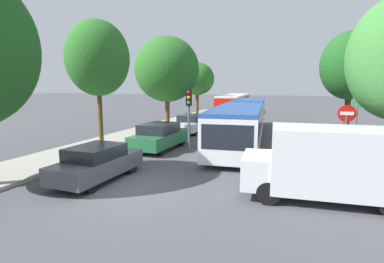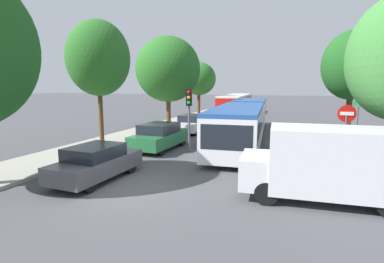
% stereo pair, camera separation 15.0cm
% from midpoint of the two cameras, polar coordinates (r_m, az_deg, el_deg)
% --- Properties ---
extents(ground_plane, '(200.00, 200.00, 0.00)m').
position_cam_midpoint_polar(ground_plane, '(10.84, -12.05, -10.77)').
color(ground_plane, '#47474C').
extents(kerb_strip_left, '(3.20, 37.23, 0.14)m').
position_cam_midpoint_polar(kerb_strip_left, '(25.15, -6.91, 0.71)').
color(kerb_strip_left, '#9E998E').
rests_on(kerb_strip_left, ground).
extents(articulated_bus, '(3.91, 16.48, 2.42)m').
position_cam_midpoint_polar(articulated_bus, '(20.25, 9.56, 2.48)').
color(articulated_bus, silver).
rests_on(articulated_bus, ground).
extents(city_bus_rear, '(3.08, 11.45, 2.44)m').
position_cam_midpoint_polar(city_bus_rear, '(36.72, 7.89, 5.35)').
color(city_bus_rear, red).
rests_on(city_bus_rear, ground).
extents(queued_car_graphite, '(1.78, 3.93, 1.35)m').
position_cam_midpoint_polar(queued_car_graphite, '(12.01, -17.95, -5.67)').
color(queued_car_graphite, '#47474C').
rests_on(queued_car_graphite, ground).
extents(queued_car_green, '(1.95, 4.31, 1.48)m').
position_cam_midpoint_polar(queued_car_green, '(16.97, -6.43, -0.90)').
color(queued_car_green, '#236638').
rests_on(queued_car_green, ground).
extents(queued_car_white, '(1.82, 4.02, 1.38)m').
position_cam_midpoint_polar(queued_car_white, '(22.80, -0.25, 1.53)').
color(queued_car_white, white).
rests_on(queued_car_white, ground).
extents(white_van, '(5.13, 2.32, 2.31)m').
position_cam_midpoint_polar(white_van, '(10.24, 24.67, -5.32)').
color(white_van, silver).
rests_on(white_van, ground).
extents(traffic_light, '(0.37, 0.39, 3.40)m').
position_cam_midpoint_polar(traffic_light, '(16.15, -0.87, 4.92)').
color(traffic_light, '#56595E').
rests_on(traffic_light, ground).
extents(no_entry_sign, '(0.70, 0.08, 2.82)m').
position_cam_midpoint_polar(no_entry_sign, '(13.63, 26.97, 0.60)').
color(no_entry_sign, '#56595E').
rests_on(no_entry_sign, ground).
extents(direction_sign_post, '(0.28, 1.39, 3.60)m').
position_cam_midpoint_polar(direction_sign_post, '(18.02, 28.76, 4.47)').
color(direction_sign_post, '#56595E').
rests_on(direction_sign_post, ground).
extents(tree_left_mid, '(3.60, 3.60, 7.26)m').
position_cam_midpoint_polar(tree_left_mid, '(18.38, -17.50, 12.81)').
color(tree_left_mid, '#51381E').
rests_on(tree_left_mid, ground).
extents(tree_left_far, '(5.18, 5.18, 7.45)m').
position_cam_midpoint_polar(tree_left_far, '(24.55, -5.20, 11.41)').
color(tree_left_far, '#51381E').
rests_on(tree_left_far, ground).
extents(tree_left_distant, '(3.82, 3.82, 6.13)m').
position_cam_midpoint_polar(tree_left_distant, '(34.00, 0.87, 9.98)').
color(tree_left_distant, '#51381E').
rests_on(tree_left_distant, ground).
extents(tree_right_mid, '(3.87, 3.87, 7.14)m').
position_cam_midpoint_polar(tree_right_mid, '(22.70, 28.01, 10.74)').
color(tree_right_mid, '#51381E').
rests_on(tree_right_mid, ground).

